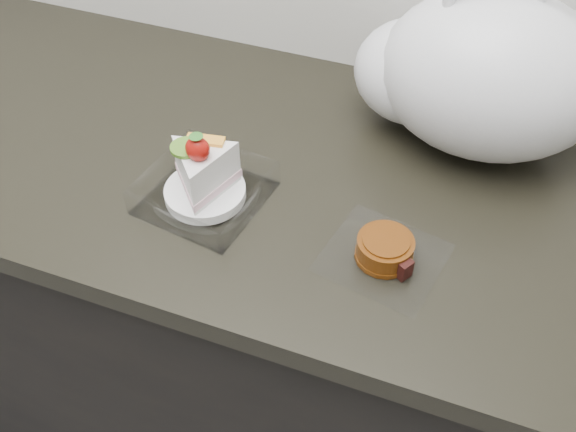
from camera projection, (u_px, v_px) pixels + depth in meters
The scene contains 4 objects.
counter at pixel (228, 305), 1.38m from camera, with size 2.04×0.64×0.90m.
cake_tray at pixel (204, 182), 0.95m from camera, with size 0.19×0.19×0.13m.
mooncake_wrap at pixel (385, 251), 0.88m from camera, with size 0.18×0.18×0.04m.
plastic_bag at pixel (476, 74), 0.98m from camera, with size 0.41×0.30×0.32m.
Camera 1 is at (0.40, 0.97, 1.59)m, focal length 40.00 mm.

